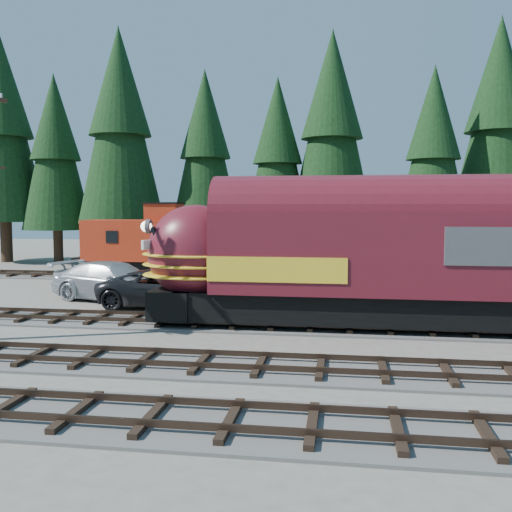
# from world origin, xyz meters

# --- Properties ---
(ground) EXTENTS (120.00, 120.00, 0.00)m
(ground) POSITION_xyz_m (0.00, 0.00, 0.00)
(ground) COLOR #6B665B
(ground) RESTS_ON ground
(track_spur) EXTENTS (32.00, 3.20, 0.33)m
(track_spur) POSITION_xyz_m (-10.00, 18.00, 0.06)
(track_spur) COLOR #4C4947
(track_spur) RESTS_ON ground
(depot) EXTENTS (12.80, 7.00, 5.30)m
(depot) POSITION_xyz_m (-0.00, 10.50, 2.96)
(depot) COLOR gold
(depot) RESTS_ON ground
(conifer_backdrop) EXTENTS (82.19, 22.39, 17.29)m
(conifer_backdrop) POSITION_xyz_m (2.64, 25.46, 10.13)
(conifer_backdrop) COLOR black
(conifer_backdrop) RESTS_ON ground
(locomotive) EXTENTS (16.85, 3.35, 4.58)m
(locomotive) POSITION_xyz_m (-1.79, 4.00, 2.66)
(locomotive) COLOR black
(locomotive) RESTS_ON ground
(caboose) EXTENTS (8.99, 2.61, 4.68)m
(caboose) POSITION_xyz_m (-14.39, 18.00, 2.35)
(caboose) COLOR black
(caboose) RESTS_ON ground
(pickup_truck_a) EXTENTS (6.65, 3.29, 1.81)m
(pickup_truck_a) POSITION_xyz_m (-10.14, 7.77, 0.91)
(pickup_truck_a) COLOR black
(pickup_truck_a) RESTS_ON ground
(pickup_truck_b) EXTENTS (7.36, 4.60, 1.99)m
(pickup_truck_b) POSITION_xyz_m (-13.38, 9.09, 0.99)
(pickup_truck_b) COLOR #B0B4B8
(pickup_truck_b) RESTS_ON ground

